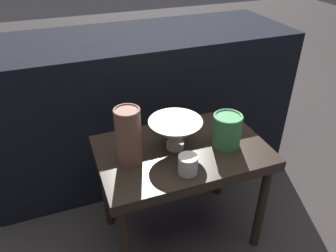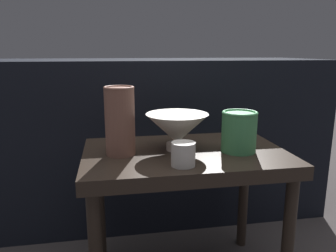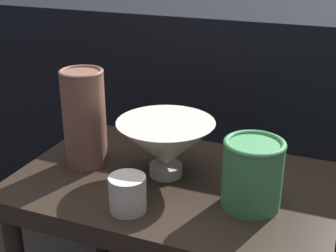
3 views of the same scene
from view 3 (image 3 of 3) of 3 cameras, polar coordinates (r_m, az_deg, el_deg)
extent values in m
cube|color=#2D231C|center=(0.93, 0.70, -7.62)|extent=(0.61, 0.39, 0.04)
cylinder|color=#2D231C|center=(1.27, -8.26, -10.64)|extent=(0.04, 0.04, 0.41)
cube|color=black|center=(1.43, 8.70, 0.11)|extent=(1.46, 0.50, 0.71)
cylinder|color=silver|center=(0.93, -0.27, -5.32)|extent=(0.06, 0.06, 0.02)
cone|color=silver|center=(0.90, -0.27, -2.15)|extent=(0.19, 0.19, 0.09)
cylinder|color=brown|center=(0.96, -10.09, 0.87)|extent=(0.09, 0.09, 0.20)
torus|color=brown|center=(0.93, -10.50, 6.51)|extent=(0.09, 0.09, 0.01)
cylinder|color=#47995B|center=(0.82, 10.25, -5.90)|extent=(0.10, 0.10, 0.12)
torus|color=#47995B|center=(0.80, 10.54, -2.15)|extent=(0.11, 0.11, 0.01)
cylinder|color=silver|center=(0.81, -4.95, -8.22)|extent=(0.06, 0.06, 0.06)
camera|label=1|loc=(0.73, -88.27, 22.99)|focal=35.00mm
camera|label=2|loc=(0.56, -82.45, -13.41)|focal=35.00mm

